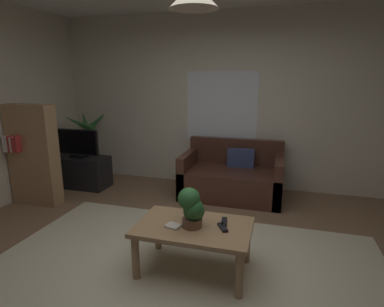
{
  "coord_description": "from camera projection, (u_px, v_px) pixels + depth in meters",
  "views": [
    {
      "loc": [
        0.79,
        -2.44,
        1.74
      ],
      "look_at": [
        0.0,
        0.3,
        1.05
      ],
      "focal_mm": 29.23,
      "sensor_mm": 36.0,
      "label": 1
    }
  ],
  "objects": [
    {
      "name": "wall_back",
      "position": [
        231.0,
        102.0,
        4.95
      ],
      "size": [
        5.84,
        0.06,
        2.75
      ],
      "primitive_type": "cube",
      "color": "beige",
      "rests_on": "ground"
    },
    {
      "name": "remote_on_table_1",
      "position": [
        223.0,
        227.0,
        2.74
      ],
      "size": [
        0.12,
        0.16,
        0.02
      ],
      "primitive_type": "cube",
      "rotation": [
        0.0,
        0.0,
        3.65
      ],
      "color": "black",
      "rests_on": "coffee_table"
    },
    {
      "name": "book_on_table_0",
      "position": [
        173.0,
        226.0,
        2.77
      ],
      "size": [
        0.15,
        0.13,
        0.02
      ],
      "primitive_type": "cube",
      "rotation": [
        0.0,
        0.0,
        -0.26
      ],
      "color": "beige",
      "rests_on": "coffee_table"
    },
    {
      "name": "tv_stand",
      "position": [
        81.0,
        172.0,
        5.1
      ],
      "size": [
        0.9,
        0.44,
        0.5
      ],
      "primitive_type": "cube",
      "color": "black",
      "rests_on": "ground"
    },
    {
      "name": "floor",
      "position": [
        183.0,
        272.0,
        2.9
      ],
      "size": [
        5.72,
        5.02,
        0.02
      ],
      "primitive_type": "cube",
      "color": "brown",
      "rests_on": "ground"
    },
    {
      "name": "tv",
      "position": [
        78.0,
        143.0,
        4.97
      ],
      "size": [
        0.71,
        0.16,
        0.45
      ],
      "color": "black",
      "rests_on": "tv_stand"
    },
    {
      "name": "bookshelf_corner",
      "position": [
        33.0,
        155.0,
        4.32
      ],
      "size": [
        0.7,
        0.31,
        1.4
      ],
      "color": "#A87F56",
      "rests_on": "ground"
    },
    {
      "name": "window_pane",
      "position": [
        221.0,
        106.0,
        4.97
      ],
      "size": [
        1.14,
        0.01,
        1.09
      ],
      "primitive_type": "cube",
      "color": "white"
    },
    {
      "name": "remote_on_table_0",
      "position": [
        224.0,
        222.0,
        2.85
      ],
      "size": [
        0.07,
        0.17,
        0.02
      ],
      "primitive_type": "cube",
      "rotation": [
        0.0,
        0.0,
        0.15
      ],
      "color": "black",
      "rests_on": "coffee_table"
    },
    {
      "name": "potted_palm_corner",
      "position": [
        90.0,
        150.0,
        5.47
      ],
      "size": [
        0.76,
        0.88,
        1.2
      ],
      "color": "beige",
      "rests_on": "ground"
    },
    {
      "name": "potted_plant_on_table",
      "position": [
        192.0,
        207.0,
        2.74
      ],
      "size": [
        0.23,
        0.23,
        0.37
      ],
      "color": "brown",
      "rests_on": "coffee_table"
    },
    {
      "name": "couch_under_window",
      "position": [
        232.0,
        178.0,
        4.68
      ],
      "size": [
        1.46,
        0.86,
        0.82
      ],
      "color": "#47281E",
      "rests_on": "ground"
    },
    {
      "name": "coffee_table",
      "position": [
        194.0,
        232.0,
        2.83
      ],
      "size": [
        1.03,
        0.65,
        0.45
      ],
      "color": "#A87F56",
      "rests_on": "ground"
    },
    {
      "name": "rug",
      "position": [
        176.0,
        284.0,
        2.71
      ],
      "size": [
        3.72,
        2.76,
        0.01
      ],
      "primitive_type": "cube",
      "color": "beige",
      "rests_on": "ground"
    }
  ]
}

